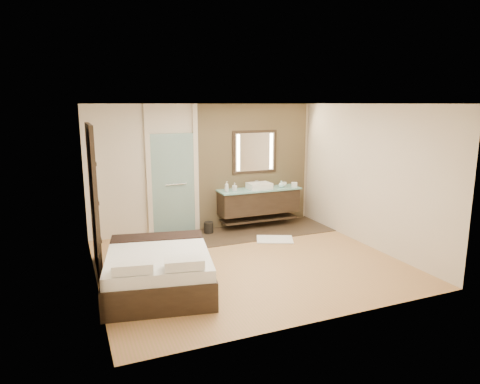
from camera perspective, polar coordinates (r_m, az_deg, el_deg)
name	(u,v)px	position (r m, az deg, el deg)	size (l,w,h in m)	color
floor	(248,262)	(7.54, 1.03, -9.29)	(5.00, 5.00, 0.00)	#AA8447
tile_strip	(244,232)	(9.15, 0.48, -5.42)	(3.80, 1.30, 0.01)	#382B1E
stone_wall	(254,165)	(9.60, 1.83, 3.62)	(2.60, 0.08, 2.70)	tan
vanity	(259,201)	(9.48, 2.52, -1.23)	(1.85, 0.55, 0.88)	black
mirror_unit	(255,152)	(9.51, 1.97, 5.36)	(1.06, 0.04, 0.96)	black
frosted_door	(173,180)	(9.03, -8.93, 1.64)	(1.10, 0.12, 2.70)	#BBECE4
shoji_partition	(94,199)	(7.22, -18.89, -0.86)	(0.06, 1.20, 2.40)	black
bed	(159,270)	(6.53, -10.78, -10.12)	(1.82, 2.12, 0.72)	black
bath_mat	(275,239)	(8.69, 4.65, -6.31)	(0.72, 0.50, 0.02)	white
waste_bin	(209,228)	(9.11, -4.21, -4.77)	(0.20, 0.20, 0.25)	black
tissue_box	(294,185)	(9.67, 7.25, 0.97)	(0.12, 0.12, 0.10)	white
soap_bottle_a	(227,187)	(9.05, -1.79, 0.73)	(0.09, 0.09, 0.23)	silver
soap_bottle_b	(235,187)	(9.18, -0.73, 0.71)	(0.08, 0.08, 0.17)	#B2B2B2
soap_bottle_c	(281,184)	(9.58, 5.53, 1.07)	(0.12, 0.12, 0.15)	#BBEBEC
cup	(284,184)	(9.68, 5.87, 1.02)	(0.12, 0.12, 0.10)	white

